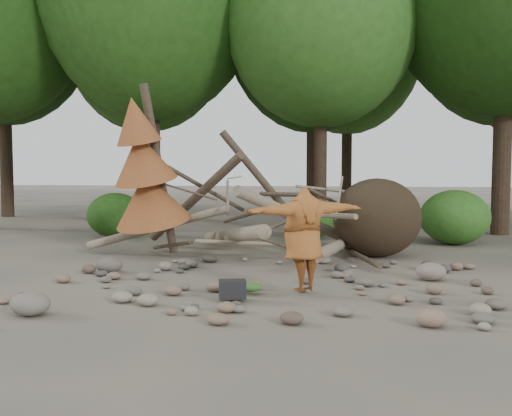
# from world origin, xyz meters

# --- Properties ---
(ground) EXTENTS (120.00, 120.00, 0.00)m
(ground) POSITION_xyz_m (0.00, 0.00, 0.00)
(ground) COLOR #514C44
(ground) RESTS_ON ground
(deadfall_pile) EXTENTS (8.55, 5.24, 3.30)m
(deadfall_pile) POSITION_xyz_m (2.02, 4.24, 0.95)
(deadfall_pile) COLOR #332619
(deadfall_pile) RESTS_ON ground
(dead_conifer) EXTENTS (2.06, 2.16, 4.35)m
(dead_conifer) POSITION_xyz_m (-3.12, 3.37, 2.11)
(dead_conifer) COLOR #4C3F30
(dead_conifer) RESTS_ON ground
(forest_backdrop) EXTENTS (33.68, 19.18, 15.68)m
(forest_backdrop) POSITION_xyz_m (-1.01, 13.89, 8.87)
(forest_backdrop) COLOR #38281C
(forest_backdrop) RESTS_ON ground
(bush_left) EXTENTS (1.80, 1.80, 1.44)m
(bush_left) POSITION_xyz_m (-5.50, 7.20, 0.72)
(bush_left) COLOR #1F4813
(bush_left) RESTS_ON ground
(bush_mid) EXTENTS (1.40, 1.40, 1.12)m
(bush_mid) POSITION_xyz_m (0.80, 7.80, 0.56)
(bush_mid) COLOR #2A5B1A
(bush_mid) RESTS_ON ground
(bush_right) EXTENTS (2.00, 2.00, 1.60)m
(bush_right) POSITION_xyz_m (5.00, 7.00, 0.80)
(bush_right) COLOR #346C21
(bush_right) RESTS_ON ground
(frisbee_thrower) EXTENTS (2.64, 1.70, 2.02)m
(frisbee_thrower) POSITION_xyz_m (1.05, -0.31, 1.00)
(frisbee_thrower) COLOR brown
(frisbee_thrower) RESTS_ON ground
(backpack) EXTENTS (0.51, 0.40, 0.30)m
(backpack) POSITION_xyz_m (-0.09, -0.98, 0.15)
(backpack) COLOR black
(backpack) RESTS_ON ground
(cloth_green) EXTENTS (0.46, 0.38, 0.17)m
(cloth_green) POSITION_xyz_m (0.11, -0.41, 0.09)
(cloth_green) COLOR #316126
(cloth_green) RESTS_ON ground
(cloth_orange) EXTENTS (0.30, 0.24, 0.11)m
(cloth_orange) POSITION_xyz_m (0.12, -0.03, 0.05)
(cloth_orange) COLOR #B56C1F
(cloth_orange) RESTS_ON ground
(boulder_front_left) EXTENTS (0.60, 0.54, 0.36)m
(boulder_front_left) POSITION_xyz_m (-2.95, -2.33, 0.18)
(boulder_front_left) COLOR slate
(boulder_front_left) RESTS_ON ground
(boulder_front_right) EXTENTS (0.44, 0.39, 0.26)m
(boulder_front_right) POSITION_xyz_m (2.96, -2.09, 0.13)
(boulder_front_right) COLOR #866854
(boulder_front_right) RESTS_ON ground
(boulder_mid_right) EXTENTS (0.59, 0.53, 0.36)m
(boulder_mid_right) POSITION_xyz_m (3.48, 1.35, 0.18)
(boulder_mid_right) COLOR gray
(boulder_mid_right) RESTS_ON ground
(boulder_mid_left) EXTENTS (0.57, 0.52, 0.34)m
(boulder_mid_left) POSITION_xyz_m (-3.18, 1.21, 0.17)
(boulder_mid_left) COLOR #5E564F
(boulder_mid_left) RESTS_ON ground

